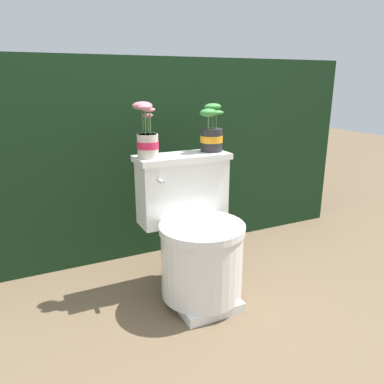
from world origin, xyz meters
The scene contains 5 objects.
ground_plane centered at (0.00, 0.00, 0.00)m, with size 12.00×12.00×0.00m, color brown.
hedge_backdrop centered at (0.00, 1.20, 0.61)m, with size 2.95×1.05×1.21m.
toilet centered at (0.06, 0.10, 0.32)m, with size 0.48×0.52×0.72m.
potted_plant_left centered at (-0.13, 0.25, 0.82)m, with size 0.11×0.12×0.26m.
potted_plant_midleft centered at (0.23, 0.27, 0.82)m, with size 0.15×0.12×0.24m.
Camera 1 is at (-0.71, -1.45, 1.09)m, focal length 35.00 mm.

